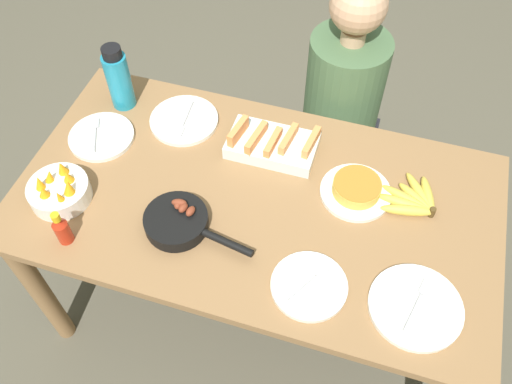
{
  "coord_description": "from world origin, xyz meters",
  "views": [
    {
      "loc": [
        0.31,
        -1.0,
        2.2
      ],
      "look_at": [
        0.0,
        0.0,
        0.8
      ],
      "focal_mm": 38.0,
      "sensor_mm": 36.0,
      "label": 1
    }
  ],
  "objects": [
    {
      "name": "ground_plane",
      "position": [
        0.0,
        0.0,
        0.0
      ],
      "size": [
        14.0,
        14.0,
        0.0
      ],
      "primitive_type": "plane",
      "color": "#565142"
    },
    {
      "name": "dining_table",
      "position": [
        0.0,
        0.0,
        0.66
      ],
      "size": [
        1.58,
        0.86,
        0.77
      ],
      "color": "olive",
      "rests_on": "ground_plane"
    },
    {
      "name": "banana_bunch",
      "position": [
        0.49,
        0.13,
        0.79
      ],
      "size": [
        0.2,
        0.2,
        0.04
      ],
      "color": "gold",
      "rests_on": "dining_table"
    },
    {
      "name": "melon_tray",
      "position": [
        -0.01,
        0.21,
        0.8
      ],
      "size": [
        0.3,
        0.17,
        0.1
      ],
      "color": "silver",
      "rests_on": "dining_table"
    },
    {
      "name": "skillet",
      "position": [
        -0.2,
        -0.18,
        0.8
      ],
      "size": [
        0.37,
        0.2,
        0.08
      ],
      "rotation": [
        0.0,
        0.0,
        6.11
      ],
      "color": "black",
      "rests_on": "dining_table"
    },
    {
      "name": "frittata_plate_center",
      "position": [
        0.31,
        0.11,
        0.79
      ],
      "size": [
        0.23,
        0.23,
        0.06
      ],
      "color": "silver",
      "rests_on": "dining_table"
    },
    {
      "name": "empty_plate_near_front",
      "position": [
        -0.35,
        0.25,
        0.78
      ],
      "size": [
        0.25,
        0.25,
        0.02
      ],
      "color": "silver",
      "rests_on": "dining_table"
    },
    {
      "name": "empty_plate_far_left",
      "position": [
        -0.6,
        0.09,
        0.78
      ],
      "size": [
        0.23,
        0.23,
        0.02
      ],
      "color": "silver",
      "rests_on": "dining_table"
    },
    {
      "name": "empty_plate_far_right",
      "position": [
        0.24,
        -0.26,
        0.78
      ],
      "size": [
        0.23,
        0.23,
        0.02
      ],
      "color": "silver",
      "rests_on": "dining_table"
    },
    {
      "name": "empty_plate_mid_edge",
      "position": [
        0.55,
        -0.24,
        0.78
      ],
      "size": [
        0.27,
        0.27,
        0.02
      ],
      "color": "silver",
      "rests_on": "dining_table"
    },
    {
      "name": "fruit_bowl_mango",
      "position": [
        -0.61,
        -0.19,
        0.81
      ],
      "size": [
        0.2,
        0.2,
        0.11
      ],
      "color": "silver",
      "rests_on": "dining_table"
    },
    {
      "name": "water_bottle",
      "position": [
        -0.6,
        0.27,
        0.89
      ],
      "size": [
        0.09,
        0.09,
        0.26
      ],
      "color": "teal",
      "rests_on": "dining_table"
    },
    {
      "name": "hot_sauce_bottle",
      "position": [
        -0.51,
        -0.33,
        0.83
      ],
      "size": [
        0.05,
        0.05,
        0.13
      ],
      "color": "#B72814",
      "rests_on": "dining_table"
    },
    {
      "name": "person_figure",
      "position": [
        0.17,
        0.64,
        0.51
      ],
      "size": [
        0.34,
        0.34,
        1.21
      ],
      "color": "black",
      "rests_on": "ground_plane"
    }
  ]
}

